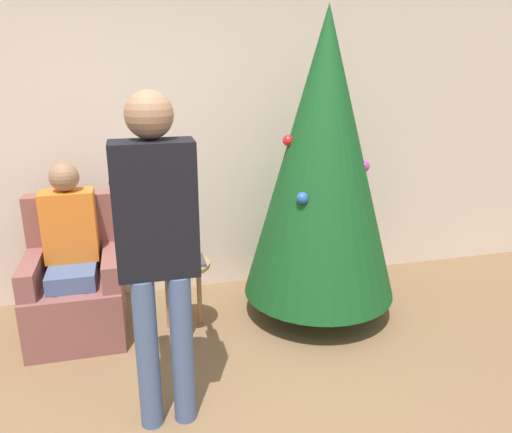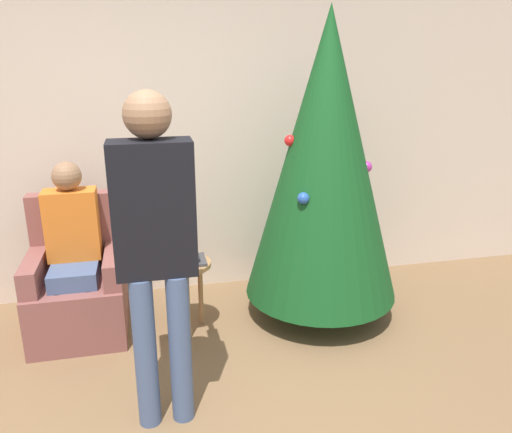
{
  "view_description": "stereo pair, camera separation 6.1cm",
  "coord_description": "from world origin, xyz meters",
  "px_view_note": "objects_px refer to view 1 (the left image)",
  "views": [
    {
      "loc": [
        -0.31,
        -1.82,
        1.93
      ],
      "look_at": [
        0.4,
        1.01,
        0.99
      ],
      "focal_mm": 35.0,
      "sensor_mm": 36.0,
      "label": 1
    },
    {
      "loc": [
        -0.25,
        -1.83,
        1.93
      ],
      "look_at": [
        0.4,
        1.01,
        0.99
      ],
      "focal_mm": 35.0,
      "sensor_mm": 36.0,
      "label": 2
    }
  ],
  "objects_px": {
    "christmas_tree": "(323,159)",
    "person_standing": "(157,235)",
    "armchair": "(76,288)",
    "side_stool": "(184,276)",
    "person_seated": "(71,245)"
  },
  "relations": [
    {
      "from": "person_seated",
      "to": "side_stool",
      "type": "relative_size",
      "value": 2.34
    },
    {
      "from": "armchair",
      "to": "person_standing",
      "type": "relative_size",
      "value": 0.55
    },
    {
      "from": "person_standing",
      "to": "side_stool",
      "type": "relative_size",
      "value": 3.35
    },
    {
      "from": "side_stool",
      "to": "armchair",
      "type": "bearing_deg",
      "value": 166.21
    },
    {
      "from": "christmas_tree",
      "to": "person_standing",
      "type": "relative_size",
      "value": 1.27
    },
    {
      "from": "christmas_tree",
      "to": "person_standing",
      "type": "xyz_separation_m",
      "value": [
        -1.24,
        -0.91,
        -0.15
      ]
    },
    {
      "from": "armchair",
      "to": "side_stool",
      "type": "height_order",
      "value": "armchair"
    },
    {
      "from": "christmas_tree",
      "to": "person_standing",
      "type": "bearing_deg",
      "value": -143.55
    },
    {
      "from": "person_standing",
      "to": "side_stool",
      "type": "height_order",
      "value": "person_standing"
    },
    {
      "from": "armchair",
      "to": "person_standing",
      "type": "distance_m",
      "value": 1.42
    },
    {
      "from": "christmas_tree",
      "to": "armchair",
      "type": "xyz_separation_m",
      "value": [
        -1.79,
        0.16,
        -0.89
      ]
    },
    {
      "from": "christmas_tree",
      "to": "side_stool",
      "type": "relative_size",
      "value": 4.26
    },
    {
      "from": "person_seated",
      "to": "armchair",
      "type": "bearing_deg",
      "value": 90.0
    },
    {
      "from": "christmas_tree",
      "to": "person_standing",
      "type": "height_order",
      "value": "christmas_tree"
    },
    {
      "from": "christmas_tree",
      "to": "armchair",
      "type": "relative_size",
      "value": 2.31
    }
  ]
}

